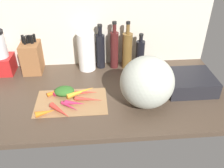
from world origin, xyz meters
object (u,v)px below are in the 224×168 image
paper_towel_roll (86,52)px  bottle_0 (100,50)px  carrot_0 (89,99)px  carrot_5 (60,111)px  carrot_2 (45,112)px  bottle_1 (114,49)px  dish_rack (189,82)px  carrot_1 (86,92)px  knife_block (32,57)px  cutting_board (71,102)px  blender_appliance (0,56)px  carrot_6 (75,103)px  winter_squash (147,82)px  carrot_4 (61,91)px  carrot_7 (70,107)px  bottle_3 (140,54)px  carrot_3 (81,92)px  carrot_8 (59,91)px  bottle_2 (127,50)px

paper_towel_roll → bottle_0: 9.92cm
carrot_0 → carrot_5: bearing=-148.4°
carrot_2 → bottle_1: bottle_1 is taller
paper_towel_roll → dish_rack: (63.71, -30.60, -8.71)cm
carrot_1 → knife_block: 49.79cm
cutting_board → bottle_0: bearing=64.7°
knife_block → blender_appliance: (-20.33, -0.38, 2.22)cm
carrot_6 → winter_squash: winter_squash is taller
carrot_1 → dish_rack: (64.25, 1.73, 2.77)cm
carrot_1 → blender_appliance: blender_appliance is taller
carrot_4 → carrot_7: size_ratio=0.85×
blender_appliance → dish_rack: size_ratio=1.03×
cutting_board → bottle_3: bearing=39.3°
carrot_5 → bottle_3: bearing=43.1°
carrot_3 → blender_appliance: (-53.90, 31.59, 10.67)cm
carrot_2 → carrot_6: size_ratio=0.90×
carrot_3 → carrot_8: 13.26cm
winter_squash → paper_towel_roll: winter_squash is taller
blender_appliance → carrot_4: bearing=-34.8°
carrot_0 → carrot_3: carrot_3 is taller
bottle_0 → carrot_2: bearing=-122.1°
carrot_2 → bottle_0: bottle_0 is taller
carrot_3 → carrot_6: (-2.92, -10.48, -0.17)cm
carrot_5 → carrot_7: (4.82, 4.13, -0.59)cm
carrot_4 → cutting_board: bearing=-53.3°
carrot_0 → carrot_4: same height
bottle_2 → bottle_0: bearing=174.3°
carrot_1 → carrot_3: bearing=178.4°
carrot_3 → carrot_4: bearing=168.2°
bottle_0 → dish_rack: bearing=-30.9°
carrot_5 → knife_block: bearing=115.1°
carrot_1 → knife_block: knife_block is taller
carrot_0 → carrot_2: 25.71cm
carrot_1 → carrot_4: carrot_4 is taller
carrot_1 → carrot_7: bearing=-126.0°
carrot_7 → bottle_3: bearing=43.3°
carrot_1 → carrot_2: bearing=-141.7°
carrot_6 → bottle_0: 48.74cm
bottle_3 → blender_appliance: bearing=-179.8°
bottle_2 → carrot_5: bearing=-131.2°
knife_block → bottle_2: 66.01cm
carrot_6 → dish_rack: size_ratio=0.39×
bottle_2 → carrot_7: bearing=-130.3°
carrot_7 → carrot_5: bearing=-139.4°
carrot_4 → blender_appliance: (-41.72, 29.04, 10.99)cm
carrot_2 → carrot_8: carrot_2 is taller
carrot_2 → bottle_1: (42.03, 50.69, 11.69)cm
carrot_5 → dish_rack: dish_rack is taller
bottle_0 → bottle_3: bottle_0 is taller
carrot_8 → bottle_0: (26.76, 31.38, 11.22)cm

